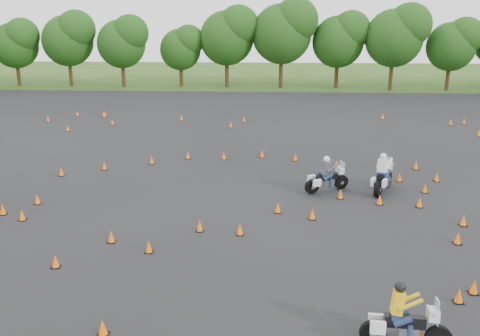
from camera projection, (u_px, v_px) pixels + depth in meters
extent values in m
plane|color=#2D5119|center=(235.00, 222.00, 22.73)|extent=(140.00, 140.00, 0.00)
plane|color=black|center=(242.00, 179.00, 28.47)|extent=(62.00, 62.00, 0.00)
cone|color=#FF690A|center=(48.00, 119.00, 42.75)|extent=(0.26, 0.26, 0.45)
cone|color=#FF690A|center=(278.00, 208.00, 23.68)|extent=(0.26, 0.26, 0.45)
cone|color=#FF690A|center=(479.00, 133.00, 37.96)|extent=(0.26, 0.26, 0.45)
cone|color=#FF690A|center=(181.00, 118.00, 43.21)|extent=(0.26, 0.26, 0.45)
cone|color=#FF690A|center=(312.00, 214.00, 22.94)|extent=(0.26, 0.26, 0.45)
cone|color=#FF690A|center=(459.00, 296.00, 16.43)|extent=(0.26, 0.26, 0.45)
cone|color=#FF690A|center=(22.00, 215.00, 22.84)|extent=(0.26, 0.26, 0.45)
cone|color=#FF690A|center=(463.00, 221.00, 22.26)|extent=(0.26, 0.26, 0.45)
cone|color=#FF690A|center=(149.00, 247.00, 19.81)|extent=(0.26, 0.26, 0.45)
cone|color=#FF690A|center=(464.00, 121.00, 41.82)|extent=(0.26, 0.26, 0.45)
cone|color=#FF690A|center=(385.00, 170.00, 29.22)|extent=(0.26, 0.26, 0.45)
cone|color=#FF690A|center=(104.00, 114.00, 44.54)|extent=(0.26, 0.26, 0.45)
cone|color=#FF690A|center=(3.00, 210.00, 23.48)|extent=(0.26, 0.26, 0.45)
cone|color=#FF690A|center=(340.00, 194.00, 25.45)|extent=(0.26, 0.26, 0.45)
cone|color=#FF690A|center=(188.00, 155.00, 32.21)|extent=(0.26, 0.26, 0.45)
cone|color=#FF690A|center=(105.00, 114.00, 44.82)|extent=(0.26, 0.26, 0.45)
cone|color=#FF690A|center=(224.00, 156.00, 32.05)|extent=(0.26, 0.26, 0.45)
cone|color=#FF690A|center=(451.00, 122.00, 41.51)|extent=(0.26, 0.26, 0.45)
cone|color=#FF690A|center=(37.00, 199.00, 24.73)|extent=(0.26, 0.26, 0.45)
cone|color=#FF690A|center=(262.00, 154.00, 32.48)|extent=(0.26, 0.26, 0.45)
cone|color=#FF690A|center=(231.00, 125.00, 40.67)|extent=(0.26, 0.26, 0.45)
cone|color=#FF690A|center=(68.00, 128.00, 39.40)|extent=(0.26, 0.26, 0.45)
cone|color=#FF690A|center=(420.00, 203.00, 24.33)|extent=(0.26, 0.26, 0.45)
cone|color=#FF690A|center=(103.00, 328.00, 14.79)|extent=(0.26, 0.26, 0.45)
cone|color=#FF690A|center=(474.00, 287.00, 16.95)|extent=(0.26, 0.26, 0.45)
cone|color=#FF690A|center=(380.00, 200.00, 24.68)|extent=(0.26, 0.26, 0.45)
cone|color=#FF690A|center=(295.00, 157.00, 31.78)|extent=(0.26, 0.26, 0.45)
cone|color=#FF690A|center=(104.00, 166.00, 30.00)|extent=(0.26, 0.26, 0.45)
cone|color=#FF690A|center=(244.00, 119.00, 42.54)|extent=(0.26, 0.26, 0.45)
cone|color=#FF690A|center=(112.00, 122.00, 41.55)|extent=(0.26, 0.26, 0.45)
cone|color=#FF690A|center=(55.00, 261.00, 18.67)|extent=(0.26, 0.26, 0.45)
cone|color=#FF690A|center=(152.00, 160.00, 31.12)|extent=(0.26, 0.26, 0.45)
cone|color=#FF690A|center=(425.00, 188.00, 26.27)|extent=(0.26, 0.26, 0.45)
cone|color=#FF690A|center=(61.00, 172.00, 28.92)|extent=(0.26, 0.26, 0.45)
cone|color=#FF690A|center=(336.00, 164.00, 30.38)|extent=(0.26, 0.26, 0.45)
cone|color=#FF690A|center=(399.00, 177.00, 27.97)|extent=(0.26, 0.26, 0.45)
cone|color=#FF690A|center=(240.00, 230.00, 21.37)|extent=(0.26, 0.26, 0.45)
cone|color=#FF690A|center=(416.00, 166.00, 30.07)|extent=(0.26, 0.26, 0.45)
cone|color=#FF690A|center=(383.00, 117.00, 43.69)|extent=(0.26, 0.26, 0.45)
cone|color=#FF690A|center=(200.00, 226.00, 21.71)|extent=(0.26, 0.26, 0.45)
cone|color=#FF690A|center=(111.00, 237.00, 20.68)|extent=(0.26, 0.26, 0.45)
cone|color=#FF690A|center=(458.00, 238.00, 20.54)|extent=(0.26, 0.26, 0.45)
cone|color=#FF690A|center=(77.00, 114.00, 44.89)|extent=(0.26, 0.26, 0.45)
cone|color=#FF690A|center=(437.00, 177.00, 27.97)|extent=(0.26, 0.26, 0.45)
cone|color=#FF690A|center=(420.00, 335.00, 14.45)|extent=(0.26, 0.26, 0.45)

